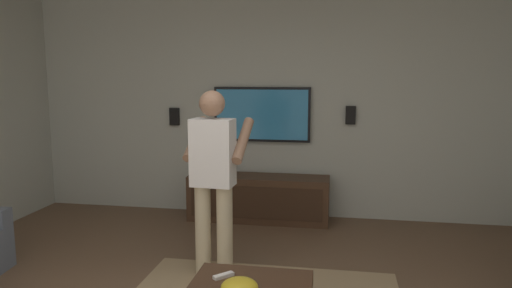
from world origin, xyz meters
name	(u,v)px	position (x,y,z in m)	size (l,w,h in m)	color
wall_back_tv	(277,102)	(3.08, 0.00, 1.43)	(0.10, 6.41, 2.87)	#B2B7AD
media_console	(259,198)	(2.75, 0.18, 0.28)	(0.45, 1.70, 0.55)	#422B1C
tv	(262,114)	(2.99, 0.18, 1.28)	(0.05, 1.20, 0.68)	black
person_standing	(214,172)	(1.11, 0.30, 0.93)	(0.56, 0.56, 1.64)	#C6B793
bowl	(239,287)	(-0.04, -0.17, 0.45)	(0.24, 0.24, 0.11)	gold
remote_white	(224,276)	(0.20, -0.01, 0.41)	(0.15, 0.04, 0.02)	white
vase_round	(219,165)	(2.77, 0.68, 0.66)	(0.22, 0.22, 0.22)	red
wall_speaker_left	(351,115)	(3.00, -0.90, 1.28)	(0.06, 0.12, 0.22)	black
wall_speaker_right	(175,117)	(3.00, 1.32, 1.23)	(0.06, 0.12, 0.22)	black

